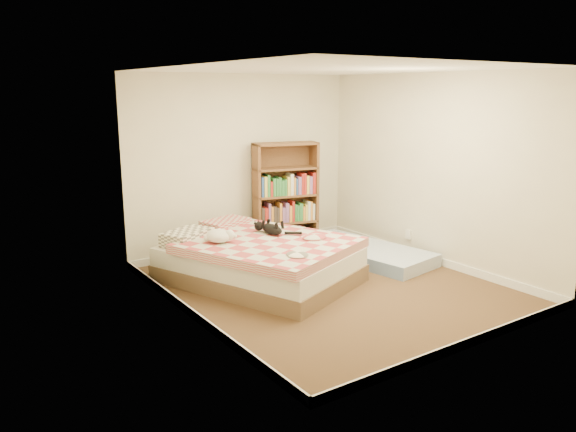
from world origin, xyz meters
TOP-DOWN VIEW (x-y plane):
  - room at (0.00, 0.00)m, footprint 3.51×4.01m
  - bed at (-0.58, 0.68)m, footprint 2.25×2.62m
  - bookshelf at (0.53, 1.72)m, footprint 1.00×0.52m
  - floor_mattress at (1.12, 0.63)m, footprint 1.17×2.03m
  - black_cat at (-0.32, 0.77)m, footprint 0.30×0.64m
  - white_dog at (-1.03, 0.76)m, footprint 0.33×0.34m

SIDE VIEW (x-z plane):
  - floor_mattress at x=1.12m, z-range 0.00..0.17m
  - bed at x=-0.58m, z-range -0.03..0.56m
  - bookshelf at x=0.53m, z-range -0.21..1.34m
  - black_cat at x=-0.32m, z-range 0.52..0.66m
  - white_dog at x=-1.03m, z-range 0.53..0.69m
  - room at x=0.00m, z-range -0.06..2.45m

